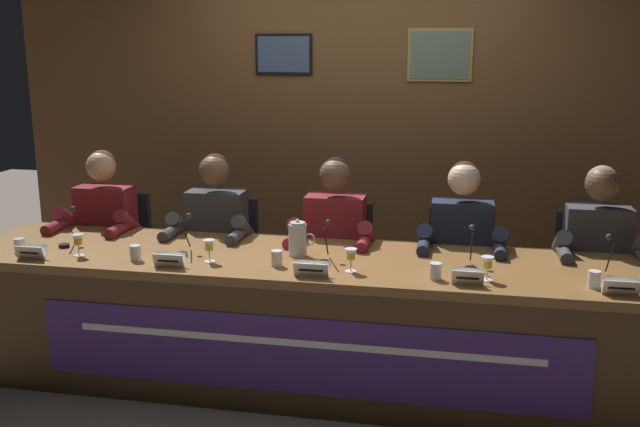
{
  "coord_description": "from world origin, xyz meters",
  "views": [
    {
      "loc": [
        0.72,
        -3.71,
        1.9
      ],
      "look_at": [
        0.0,
        0.0,
        0.99
      ],
      "focal_mm": 40.2,
      "sensor_mm": 36.0,
      "label": 1
    }
  ],
  "objects": [
    {
      "name": "chair_center",
      "position": [
        0.0,
        0.61,
        0.44
      ],
      "size": [
        0.44,
        0.44,
        0.9
      ],
      "color": "black",
      "rests_on": "ground_plane"
    },
    {
      "name": "microphone_far_right",
      "position": [
        1.49,
        -0.1,
        0.82
      ],
      "size": [
        0.06,
        0.17,
        0.22
      ],
      "color": "black",
      "rests_on": "conference_table"
    },
    {
      "name": "panelist_left",
      "position": [
        -0.76,
        0.41,
        0.71
      ],
      "size": [
        0.51,
        0.48,
        1.23
      ],
      "color": "black",
      "rests_on": "ground_plane"
    },
    {
      "name": "nameplate_center",
      "position": [
        0.02,
        -0.34,
        0.78
      ],
      "size": [
        0.18,
        0.06,
        0.08
      ],
      "color": "white",
      "rests_on": "conference_table"
    },
    {
      "name": "panelist_far_left",
      "position": [
        -1.53,
        0.41,
        0.71
      ],
      "size": [
        0.51,
        0.48,
        1.23
      ],
      "color": "black",
      "rests_on": "ground_plane"
    },
    {
      "name": "microphone_left",
      "position": [
        -0.76,
        -0.08,
        0.82
      ],
      "size": [
        0.06,
        0.17,
        0.22
      ],
      "color": "black",
      "rests_on": "conference_table"
    },
    {
      "name": "conference_table",
      "position": [
        -0.0,
        -0.12,
        0.52
      ],
      "size": [
        4.12,
        0.86,
        0.74
      ],
      "color": "brown",
      "rests_on": "ground_plane"
    },
    {
      "name": "water_cup_far_right",
      "position": [
        1.4,
        -0.24,
        0.78
      ],
      "size": [
        0.06,
        0.06,
        0.08
      ],
      "color": "silver",
      "rests_on": "conference_table"
    },
    {
      "name": "nameplate_far_left",
      "position": [
        -1.55,
        -0.33,
        0.78
      ],
      "size": [
        0.16,
        0.06,
        0.08
      ],
      "color": "white",
      "rests_on": "conference_table"
    },
    {
      "name": "juice_glass_right",
      "position": [
        0.89,
        -0.22,
        0.83
      ],
      "size": [
        0.06,
        0.06,
        0.12
      ],
      "color": "white",
      "rests_on": "conference_table"
    },
    {
      "name": "nameplate_far_right",
      "position": [
        1.5,
        -0.32,
        0.78
      ],
      "size": [
        0.17,
        0.06,
        0.08
      ],
      "color": "white",
      "rests_on": "conference_table"
    },
    {
      "name": "juice_glass_left",
      "position": [
        -0.57,
        -0.19,
        0.83
      ],
      "size": [
        0.06,
        0.06,
        0.12
      ],
      "color": "white",
      "rests_on": "conference_table"
    },
    {
      "name": "nameplate_left",
      "position": [
        -0.75,
        -0.32,
        0.78
      ],
      "size": [
        0.17,
        0.06,
        0.08
      ],
      "color": "white",
      "rests_on": "conference_table"
    },
    {
      "name": "chair_right",
      "position": [
        0.76,
        0.61,
        0.44
      ],
      "size": [
        0.44,
        0.44,
        0.9
      ],
      "color": "black",
      "rests_on": "ground_plane"
    },
    {
      "name": "water_cup_center",
      "position": [
        -0.2,
        -0.19,
        0.78
      ],
      "size": [
        0.06,
        0.06,
        0.08
      ],
      "color": "silver",
      "rests_on": "conference_table"
    },
    {
      "name": "juice_glass_center",
      "position": [
        0.2,
        -0.21,
        0.83
      ],
      "size": [
        0.06,
        0.06,
        0.12
      ],
      "color": "white",
      "rests_on": "conference_table"
    },
    {
      "name": "panelist_center",
      "position": [
        0.0,
        0.41,
        0.71
      ],
      "size": [
        0.51,
        0.48,
        1.23
      ],
      "color": "black",
      "rests_on": "ground_plane"
    },
    {
      "name": "water_cup_left",
      "position": [
        -0.97,
        -0.24,
        0.78
      ],
      "size": [
        0.06,
        0.06,
        0.08
      ],
      "color": "silver",
      "rests_on": "conference_table"
    },
    {
      "name": "panelist_right",
      "position": [
        0.76,
        0.41,
        0.71
      ],
      "size": [
        0.51,
        0.48,
        1.23
      ],
      "color": "black",
      "rests_on": "ground_plane"
    },
    {
      "name": "juice_glass_far_left",
      "position": [
        -1.32,
        -0.23,
        0.83
      ],
      "size": [
        0.06,
        0.06,
        0.12
      ],
      "color": "white",
      "rests_on": "conference_table"
    },
    {
      "name": "chair_far_right",
      "position": [
        1.53,
        0.61,
        0.44
      ],
      "size": [
        0.44,
        0.44,
        0.9
      ],
      "color": "black",
      "rests_on": "ground_plane"
    },
    {
      "name": "microphone_center",
      "position": [
        0.04,
        -0.07,
        0.82
      ],
      "size": [
        0.06,
        0.17,
        0.22
      ],
      "color": "black",
      "rests_on": "conference_table"
    },
    {
      "name": "water_pitcher_central",
      "position": [
        -0.13,
        0.01,
        0.84
      ],
      "size": [
        0.15,
        0.1,
        0.21
      ],
      "color": "silver",
      "rests_on": "conference_table"
    },
    {
      "name": "nameplate_right",
      "position": [
        0.8,
        -0.31,
        0.78
      ],
      "size": [
        0.15,
        0.06,
        0.08
      ],
      "color": "white",
      "rests_on": "conference_table"
    },
    {
      "name": "panelist_far_right",
      "position": [
        1.53,
        0.41,
        0.71
      ],
      "size": [
        0.51,
        0.48,
        1.23
      ],
      "color": "black",
      "rests_on": "ground_plane"
    },
    {
      "name": "water_cup_far_left",
      "position": [
        -1.67,
        -0.24,
        0.78
      ],
      "size": [
        0.06,
        0.06,
        0.08
      ],
      "color": "silver",
      "rests_on": "conference_table"
    },
    {
      "name": "chair_left",
      "position": [
        -0.76,
        0.61,
        0.44
      ],
      "size": [
        0.44,
        0.44,
        0.9
      ],
      "color": "black",
      "rests_on": "ground_plane"
    },
    {
      "name": "microphone_right",
      "position": [
        0.81,
        -0.04,
        0.82
      ],
      "size": [
        0.06,
        0.17,
        0.22
      ],
      "color": "black",
      "rests_on": "conference_table"
    },
    {
      "name": "ground_plane",
      "position": [
        0.0,
        0.0,
        0.0
      ],
      "size": [
        12.0,
        12.0,
        0.0
      ],
      "primitive_type": "plane",
      "color": "#70665B"
    },
    {
      "name": "chair_far_left",
      "position": [
        -1.53,
        0.61,
        0.44
      ],
      "size": [
        0.44,
        0.44,
        0.9
      ],
      "color": "black",
      "rests_on": "ground_plane"
    },
    {
      "name": "microphone_far_left",
      "position": [
        -1.49,
        -0.04,
        0.82
      ],
      "size": [
        0.06,
        0.17,
        0.22
      ],
      "color": "black",
      "rests_on": "conference_table"
    },
    {
      "name": "wall_back_panelled",
      "position": [
        0.0,
        1.57,
        1.3
      ],
      "size": [
        5.32,
        0.14,
        2.6
      ],
      "color": "brown",
      "rests_on": "ground_plane"
    },
    {
      "name": "water_cup_right",
      "position": [
        0.64,
        -0.25,
        0.78
      ],
      "size": [
        0.06,
        0.06,
        0.08
      ],
      "color": "silver",
      "rests_on": "conference_table"
    }
  ]
}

